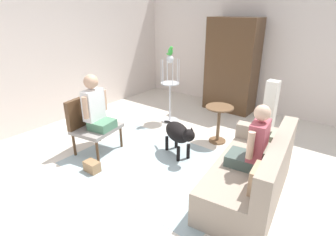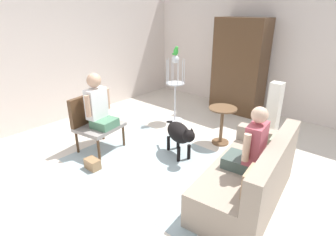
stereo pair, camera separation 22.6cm
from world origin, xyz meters
name	(u,v)px [view 2 (the right image)]	position (x,y,z in m)	size (l,w,h in m)	color
ground_plane	(161,165)	(0.00, 0.00, 0.00)	(7.90, 7.90, 0.00)	beige
back_wall	(262,48)	(0.00, 3.35, 1.45)	(6.31, 0.12, 2.89)	silver
left_wall	(67,50)	(-2.92, 0.30, 1.45)	(0.12, 7.19, 2.89)	silver
area_rug	(157,164)	(-0.05, -0.04, 0.00)	(2.61, 1.88, 0.01)	#9EB2B7
couch	(251,178)	(1.39, 0.14, 0.32)	(1.01, 1.82, 0.87)	gray
armchair	(93,119)	(-1.25, -0.31, 0.54)	(0.70, 0.79, 0.93)	#4C331E
person_on_couch	(251,146)	(1.36, 0.11, 0.77)	(0.47, 0.50, 0.82)	#44554E
person_on_armchair	(98,105)	(-1.10, -0.29, 0.82)	(0.46, 0.51, 0.88)	#4C7B5D
round_end_table	(222,121)	(0.31, 1.25, 0.43)	(0.49, 0.49, 0.68)	brown
dog	(180,133)	(0.04, 0.41, 0.40)	(0.83, 0.52, 0.62)	black
bird_cage_stand	(175,90)	(-0.95, 1.49, 0.69)	(0.38, 0.38, 1.40)	silver
parrot	(176,51)	(-0.94, 1.49, 1.49)	(0.17, 0.10, 0.18)	green
column_lamp	(272,120)	(1.11, 1.43, 0.61)	(0.20, 0.20, 1.23)	#4C4742
armoire_cabinet	(239,67)	(-0.29, 2.94, 1.04)	(1.12, 0.56, 2.09)	#4C331E
handbag	(93,164)	(-0.71, -0.76, 0.08)	(0.24, 0.15, 0.16)	#99724C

